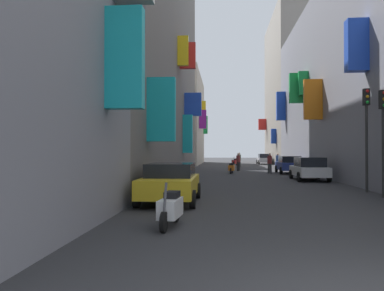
# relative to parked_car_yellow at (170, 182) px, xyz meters

# --- Properties ---
(ground_plane) EXTENTS (140.00, 140.00, 0.00)m
(ground_plane) POSITION_rel_parked_car_yellow_xyz_m (3.77, 20.57, -0.75)
(ground_plane) COLOR #2D2D30
(building_left_mid_a) EXTENTS (7.38, 30.35, 20.52)m
(building_left_mid_a) POSITION_rel_parked_car_yellow_xyz_m (-4.23, 14.18, 9.50)
(building_left_mid_a) COLOR slate
(building_left_mid_a) RESTS_ON ground
(building_left_mid_c) EXTENTS (6.94, 18.21, 12.55)m
(building_left_mid_c) POSITION_rel_parked_car_yellow_xyz_m (-4.23, 41.46, 5.53)
(building_left_mid_c) COLOR #B2A899
(building_left_mid_c) RESTS_ON ground
(building_right_mid_a) EXTENTS (7.39, 32.53, 13.87)m
(building_right_mid_a) POSITION_rel_parked_car_yellow_xyz_m (11.76, 16.29, 6.18)
(building_right_mid_a) COLOR gray
(building_right_mid_a) RESTS_ON ground
(building_right_mid_b) EXTENTS (7.23, 18.01, 20.77)m
(building_right_mid_b) POSITION_rel_parked_car_yellow_xyz_m (11.77, 41.56, 9.63)
(building_right_mid_b) COLOR gray
(building_right_mid_b) RESTS_ON ground
(parked_car_yellow) EXTENTS (2.02, 4.07, 1.41)m
(parked_car_yellow) POSITION_rel_parked_car_yellow_xyz_m (0.00, 0.00, 0.00)
(parked_car_yellow) COLOR gold
(parked_car_yellow) RESTS_ON ground
(parked_car_blue) EXTENTS (1.88, 4.23, 1.43)m
(parked_car_blue) POSITION_rel_parked_car_yellow_xyz_m (7.36, 18.67, 0.00)
(parked_car_blue) COLOR navy
(parked_car_blue) RESTS_ON ground
(parked_car_silver) EXTENTS (1.88, 4.48, 1.45)m
(parked_car_silver) POSITION_rel_parked_car_yellow_xyz_m (7.62, 40.64, 0.01)
(parked_car_silver) COLOR #B7B7BC
(parked_car_silver) RESTS_ON ground
(parked_car_white) EXTENTS (1.94, 4.17, 1.46)m
(parked_car_white) POSITION_rel_parked_car_yellow_xyz_m (7.32, 11.05, 0.01)
(parked_car_white) COLOR white
(parked_car_white) RESTS_ON ground
(scooter_black) EXTENTS (0.63, 1.95, 1.13)m
(scooter_black) POSITION_rel_parked_car_yellow_xyz_m (-0.12, 4.71, -0.29)
(scooter_black) COLOR black
(scooter_black) RESTS_ON ground
(scooter_orange) EXTENTS (0.56, 1.91, 1.13)m
(scooter_orange) POSITION_rel_parked_car_yellow_xyz_m (2.59, 18.12, -0.29)
(scooter_orange) COLOR orange
(scooter_orange) RESTS_ON ground
(scooter_white) EXTENTS (0.53, 1.85, 1.13)m
(scooter_white) POSITION_rel_parked_car_yellow_xyz_m (0.61, -4.45, -0.29)
(scooter_white) COLOR silver
(scooter_white) RESTS_ON ground
(scooter_red) EXTENTS (0.78, 1.90, 1.13)m
(scooter_red) POSITION_rel_parked_car_yellow_xyz_m (3.45, 35.59, -0.29)
(scooter_red) COLOR red
(scooter_red) RESTS_ON ground
(pedestrian_crossing) EXTENTS (0.50, 0.50, 1.67)m
(pedestrian_crossing) POSITION_rel_parked_car_yellow_xyz_m (5.74, 18.40, 0.08)
(pedestrian_crossing) COLOR #3D3D3D
(pedestrian_crossing) RESTS_ON ground
(pedestrian_near_right) EXTENTS (0.51, 0.51, 1.65)m
(pedestrian_near_right) POSITION_rel_parked_car_yellow_xyz_m (3.78, 31.04, 0.07)
(pedestrian_near_right) COLOR #2D2D2D
(pedestrian_near_right) RESTS_ON ground
(pedestrian_mid_street) EXTENTS (0.43, 0.43, 1.61)m
(pedestrian_mid_street) POSITION_rel_parked_car_yellow_xyz_m (7.34, 25.23, 0.05)
(pedestrian_mid_street) COLOR #282828
(pedestrian_mid_street) RESTS_ON ground
(pedestrian_far_away) EXTENTS (0.54, 0.54, 1.65)m
(pedestrian_far_away) POSITION_rel_parked_car_yellow_xyz_m (3.33, 22.46, 0.07)
(pedestrian_far_away) COLOR #282828
(pedestrian_far_away) RESTS_ON ground
(traffic_light_near_corner) EXTENTS (0.26, 0.34, 4.67)m
(traffic_light_near_corner) POSITION_rel_parked_car_yellow_xyz_m (8.36, 4.11, 2.41)
(traffic_light_near_corner) COLOR #2D2D2D
(traffic_light_near_corner) RESTS_ON ground
(traffic_light_far_corner) EXTENTS (0.26, 0.34, 4.31)m
(traffic_light_far_corner) POSITION_rel_parked_car_yellow_xyz_m (8.32, 2.19, 2.18)
(traffic_light_far_corner) COLOR #2D2D2D
(traffic_light_far_corner) RESTS_ON ground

